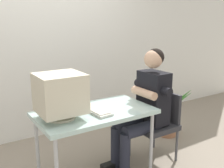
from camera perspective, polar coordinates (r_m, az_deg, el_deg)
name	(u,v)px	position (r m, az deg, el deg)	size (l,w,h in m)	color
wall_back	(65,29)	(3.90, -10.22, 11.55)	(8.00, 0.10, 3.00)	silver
desk	(95,116)	(2.68, -3.70, -7.00)	(1.17, 0.66, 0.75)	#B7B7BC
crt_monitor	(61,94)	(2.43, -11.05, -2.07)	(0.42, 0.38, 0.42)	beige
keyboard	(93,109)	(2.65, -4.04, -5.51)	(0.18, 0.49, 0.03)	silver
office_chair	(157,121)	(3.20, 9.80, -7.90)	(0.46, 0.46, 0.80)	#4C4C51
person_seated	(146,104)	(3.00, 7.27, -4.28)	(0.74, 0.56, 1.33)	black
potted_plant	(168,113)	(3.85, 12.12, -6.12)	(0.82, 0.68, 0.80)	#9E6647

